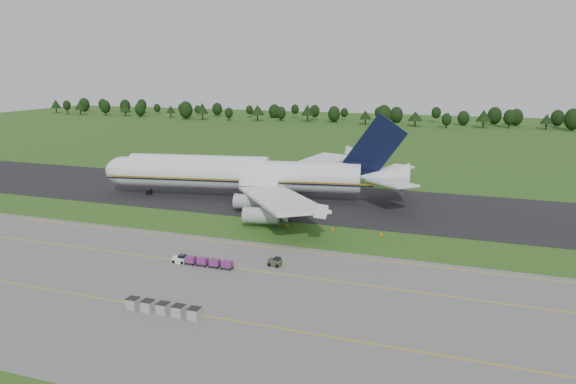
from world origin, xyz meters
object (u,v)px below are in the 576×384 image
at_px(aircraft, 244,174).
at_px(utility_cart, 275,263).
at_px(baggage_train, 201,261).
at_px(uld_row, 163,308).
at_px(edge_markers, 310,228).

relative_size(aircraft, utility_cart, 35.18).
distance_m(aircraft, baggage_train, 49.72).
xyz_separation_m(aircraft, uld_row, (17.91, -65.87, -5.50)).
xyz_separation_m(uld_row, edge_markers, (6.04, 45.54, -0.55)).
distance_m(aircraft, edge_markers, 31.99).
bearing_deg(edge_markers, aircraft, 139.67).
distance_m(baggage_train, utility_cart, 12.32).
relative_size(baggage_train, utility_cart, 4.93).
bearing_deg(uld_row, utility_cart, 71.83).
height_order(baggage_train, utility_cart, baggage_train).
relative_size(aircraft, uld_row, 7.10).
distance_m(aircraft, utility_cart, 50.54).
xyz_separation_m(aircraft, baggage_train, (13.67, -47.48, -5.54)).
xyz_separation_m(aircraft, utility_cart, (25.29, -43.39, -5.69)).
height_order(aircraft, uld_row, aircraft).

